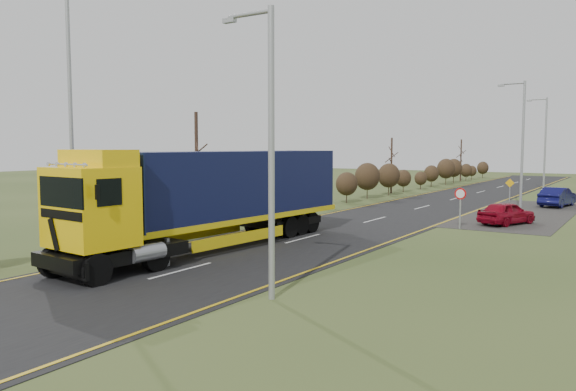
% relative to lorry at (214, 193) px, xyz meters
% --- Properties ---
extents(ground, '(160.00, 160.00, 0.00)m').
position_rel_lorry_xyz_m(ground, '(1.76, 0.18, -2.37)').
color(ground, '#36471E').
rests_on(ground, ground).
extents(road, '(8.00, 120.00, 0.02)m').
position_rel_lorry_xyz_m(road, '(1.76, 10.18, -2.36)').
color(road, black).
rests_on(road, ground).
extents(layby, '(6.00, 18.00, 0.02)m').
position_rel_lorry_xyz_m(layby, '(8.26, 20.18, -2.35)').
color(layby, '#292725').
rests_on(layby, ground).
extents(lane_markings, '(7.52, 116.00, 0.01)m').
position_rel_lorry_xyz_m(lane_markings, '(1.76, 9.87, -2.34)').
color(lane_markings, gold).
rests_on(lane_markings, road).
extents(hedgerow, '(2.24, 102.04, 6.05)m').
position_rel_lorry_xyz_m(hedgerow, '(-4.24, 8.07, -0.75)').
color(hedgerow, '#302215').
rests_on(hedgerow, ground).
extents(lorry, '(3.39, 15.11, 4.17)m').
position_rel_lorry_xyz_m(lorry, '(0.00, 0.00, 0.00)').
color(lorry, black).
rests_on(lorry, ground).
extents(car_red_hatchback, '(2.77, 4.00, 1.27)m').
position_rel_lorry_xyz_m(car_red_hatchback, '(8.58, 14.33, -1.73)').
color(car_red_hatchback, maroon).
rests_on(car_red_hatchback, ground).
extents(car_blue_sedan, '(2.09, 4.33, 1.37)m').
position_rel_lorry_xyz_m(car_blue_sedan, '(9.59, 26.01, -1.68)').
color(car_blue_sedan, '#0B0C3F').
rests_on(car_blue_sedan, ground).
extents(streetlight_near, '(1.72, 0.18, 8.04)m').
position_rel_lorry_xyz_m(streetlight_near, '(6.26, -5.02, 2.04)').
color(streetlight_near, '#9B9DA0').
rests_on(streetlight_near, ground).
extents(streetlight_mid, '(1.87, 0.18, 8.76)m').
position_rel_lorry_xyz_m(streetlight_mid, '(7.45, 23.77, 2.45)').
color(streetlight_mid, '#9B9DA0').
rests_on(streetlight_mid, ground).
extents(streetlight_far, '(1.91, 0.18, 8.97)m').
position_rel_lorry_xyz_m(streetlight_far, '(6.24, 41.55, 2.57)').
color(streetlight_far, '#9B9DA0').
rests_on(streetlight_far, ground).
extents(left_pole, '(0.16, 0.16, 10.04)m').
position_rel_lorry_xyz_m(left_pole, '(-4.11, -3.75, 2.65)').
color(left_pole, '#9B9DA0').
rests_on(left_pole, ground).
extents(speed_sign, '(0.59, 0.10, 2.14)m').
position_rel_lorry_xyz_m(speed_sign, '(6.94, 11.20, -0.89)').
color(speed_sign, '#9B9DA0').
rests_on(speed_sign, ground).
extents(warning_board, '(0.68, 0.11, 1.79)m').
position_rel_lorry_xyz_m(warning_board, '(5.96, 28.03, -1.29)').
color(warning_board, '#9B9DA0').
rests_on(warning_board, ground).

